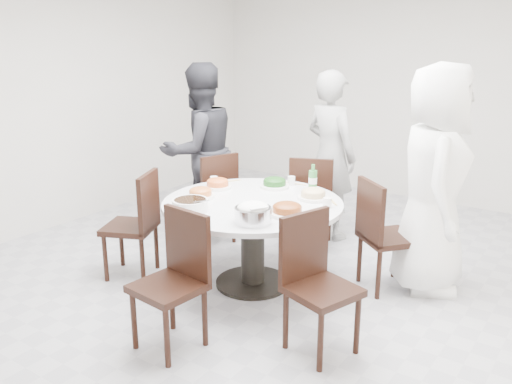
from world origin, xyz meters
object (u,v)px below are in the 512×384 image
Objects in this scene: chair_se at (323,287)px; diner_middle at (330,156)px; chair_ne at (389,235)px; beverage_bottle at (313,179)px; diner_right at (434,180)px; diner_left at (200,151)px; dining_table at (253,244)px; chair_nw at (211,197)px; soup_bowl at (190,205)px; chair_s at (168,284)px; rice_bowl at (253,215)px; chair_n at (312,201)px; chair_sw at (130,225)px.

chair_se is 0.54× the size of diner_middle.
beverage_bottle reaches higher than chair_ne.
beverage_bottle is at bearing 85.21° from diner_right.
diner_left reaches higher than chair_ne.
dining_table is 0.83× the size of diner_left.
chair_nw is 0.54× the size of diner_middle.
chair_ne is 0.58m from diner_right.
chair_ne reaches higher than dining_table.
dining_table is 5.26× the size of soup_bowl.
chair_s reaches higher than dining_table.
chair_nw is at bearing 140.86° from rice_bowl.
chair_ne is 1.36m from diner_middle.
soup_bowl is (0.67, -1.05, 0.32)m from chair_nw.
diner_right reaches higher than rice_bowl.
chair_ne is 1.67m from soup_bowl.
rice_bowl is at bearing 117.48° from diner_middle.
chair_s is at bearing -60.87° from soup_bowl.
chair_s reaches higher than soup_bowl.
chair_nw is 1.00× the size of chair_s.
chair_n is 3.76× the size of beverage_bottle.
chair_sw is 1.26m from diner_left.
chair_se is (-0.00, -1.17, 0.00)m from chair_ne.
chair_se is 3.47× the size of rice_bowl.
soup_bowl is at bearing 103.09° from chair_se.
chair_n is 0.52× the size of diner_left.
dining_table is 1.58× the size of chair_n.
chair_s is 1.04m from chair_se.
chair_ne is at bearing 93.62° from chair_sw.
soup_bowl is (-1.24, -1.06, 0.32)m from chair_ne.
chair_n is 1.93m from chair_se.
beverage_bottle is (0.55, 0.98, 0.08)m from soup_bowl.
soup_bowl is at bearing 79.73° from chair_ne.
dining_table is 1.58× the size of chair_sw.
chair_n reaches higher than rice_bowl.
chair_n is 1.04m from chair_nw.
soup_bowl is (-0.25, -1.91, -0.08)m from diner_middle.
diner_left is at bearing 148.76° from dining_table.
chair_ne is 1.00× the size of chair_s.
chair_sw is 1.97m from chair_se.
dining_table is at bearing 108.51° from diner_middle.
chair_se is 1.35m from beverage_bottle.
diner_middle is 6.13× the size of soup_bowl.
rice_bowl reaches higher than dining_table.
beverage_bottle is (0.19, 1.64, 0.40)m from chair_s.
beverage_bottle reaches higher than chair_nw.
chair_sw is (-1.97, -1.05, 0.00)m from chair_ne.
chair_s is at bearing -106.80° from rice_bowl.
beverage_bottle is at bearing 46.26° from chair_ne.
chair_se is at bearing 78.27° from chair_nw.
chair_s is 3.33× the size of soup_bowl.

